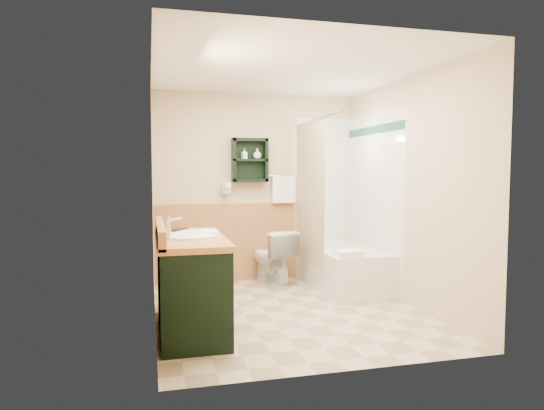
{
  "coord_description": "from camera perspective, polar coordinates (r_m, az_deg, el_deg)",
  "views": [
    {
      "loc": [
        -1.33,
        -4.6,
        1.41
      ],
      "look_at": [
        -0.12,
        0.2,
        1.06
      ],
      "focal_mm": 32.0,
      "sensor_mm": 36.0,
      "label": 1
    }
  ],
  "objects": [
    {
      "name": "back_wall",
      "position": [
        6.26,
        -1.92,
        2.07
      ],
      "size": [
        2.6,
        0.04,
        2.4
      ],
      "primitive_type": "cube",
      "color": "beige",
      "rests_on": "ground"
    },
    {
      "name": "tile_right",
      "position": [
        5.96,
        11.81,
        0.45
      ],
      "size": [
        1.5,
        1.5,
        2.1
      ],
      "primitive_type": null,
      "color": "white",
      "rests_on": "right_wall"
    },
    {
      "name": "ceiling",
      "position": [
        4.89,
        1.99,
        15.91
      ],
      "size": [
        2.6,
        3.0,
        0.04
      ],
      "primitive_type": "cube",
      "color": "white",
      "rests_on": "back_wall"
    },
    {
      "name": "vanity",
      "position": [
        4.38,
        -9.53,
        -9.12
      ],
      "size": [
        0.59,
        1.32,
        0.84
      ],
      "primitive_type": "cube",
      "color": "black",
      "rests_on": "ground"
    },
    {
      "name": "tile_back",
      "position": [
        6.52,
        7.0,
        0.8
      ],
      "size": [
        0.95,
        0.95,
        2.1
      ],
      "primitive_type": null,
      "color": "white",
      "rests_on": "back_wall"
    },
    {
      "name": "mirror_frame",
      "position": [
        4.05,
        -13.37,
        5.16
      ],
      "size": [
        1.3,
        1.3,
        1.0
      ],
      "primitive_type": null,
      "color": "brown",
      "rests_on": "left_wall"
    },
    {
      "name": "wainscot_back",
      "position": [
        6.29,
        -1.84,
        -4.32
      ],
      "size": [
        2.58,
        2.58,
        1.0
      ],
      "primitive_type": null,
      "color": "tan",
      "rests_on": "back_wall"
    },
    {
      "name": "hair_dryer",
      "position": [
        6.1,
        -5.42,
        2.01
      ],
      "size": [
        0.1,
        0.24,
        0.18
      ],
      "primitive_type": null,
      "color": "silver",
      "rests_on": "back_wall"
    },
    {
      "name": "soap_bottle_a",
      "position": [
        6.11,
        -3.29,
        5.72
      ],
      "size": [
        0.09,
        0.14,
        0.06
      ],
      "primitive_type": "imported",
      "rotation": [
        0.0,
        0.0,
        0.29
      ],
      "color": "silver",
      "rests_on": "wall_shelf"
    },
    {
      "name": "counter_towel",
      "position": [
        4.38,
        -8.37,
        -3.27
      ],
      "size": [
        0.3,
        0.23,
        0.04
      ],
      "primitive_type": "cube",
      "color": "white",
      "rests_on": "vanity"
    },
    {
      "name": "tile_accent",
      "position": [
        5.97,
        11.84,
        8.62
      ],
      "size": [
        1.5,
        1.5,
        0.1
      ],
      "primitive_type": null,
      "color": "#144832",
      "rests_on": "right_wall"
    },
    {
      "name": "tub_towel",
      "position": [
        5.3,
        8.97,
        -5.66
      ],
      "size": [
        0.27,
        0.22,
        0.07
      ],
      "primitive_type": "cube",
      "color": "white",
      "rests_on": "bathtub"
    },
    {
      "name": "curtain_rod",
      "position": [
        5.69,
        5.04,
        9.93
      ],
      "size": [
        0.03,
        1.6,
        0.03
      ],
      "primitive_type": "cylinder",
      "rotation": [
        1.57,
        0.0,
        0.0
      ],
      "color": "silver",
      "rests_on": "back_wall"
    },
    {
      "name": "wall_shelf",
      "position": [
        6.13,
        -2.62,
        5.3
      ],
      "size": [
        0.45,
        0.15,
        0.55
      ],
      "primitive_type": "cube",
      "color": "black",
      "rests_on": "back_wall"
    },
    {
      "name": "toilet",
      "position": [
        6.05,
        -0.0,
        -6.19
      ],
      "size": [
        0.57,
        0.78,
        0.68
      ],
      "primitive_type": "imported",
      "rotation": [
        0.0,
        0.0,
        3.44
      ],
      "color": "silver",
      "rests_on": "ground"
    },
    {
      "name": "shower_curtain",
      "position": [
        5.83,
        4.42,
        1.43
      ],
      "size": [
        1.05,
        1.05,
        1.7
      ],
      "primitive_type": null,
      "color": "#B9AD8B",
      "rests_on": "curtain_rod"
    },
    {
      "name": "bathtub",
      "position": [
        5.99,
        8.28,
        -7.25
      ],
      "size": [
        0.74,
        1.5,
        0.49
      ],
      "primitive_type": "cube",
      "color": "silver",
      "rests_on": "ground"
    },
    {
      "name": "wainscot_left",
      "position": [
        4.69,
        -13.46,
        -7.31
      ],
      "size": [
        2.98,
        2.98,
        1.0
      ],
      "primitive_type": null,
      "color": "tan",
      "rests_on": "left_wall"
    },
    {
      "name": "vanity_book",
      "position": [
        4.7,
        -12.04,
        -1.63
      ],
      "size": [
        0.17,
        0.03,
        0.23
      ],
      "primitive_type": "imported",
      "rotation": [
        0.0,
        0.0,
        -0.05
      ],
      "color": "black",
      "rests_on": "vanity"
    },
    {
      "name": "floor",
      "position": [
        4.99,
        1.92,
        -12.42
      ],
      "size": [
        3.0,
        3.0,
        0.0
      ],
      "primitive_type": "plane",
      "color": "beige",
      "rests_on": "ground"
    },
    {
      "name": "towel_bar",
      "position": [
        6.28,
        1.34,
        3.45
      ],
      "size": [
        0.4,
        0.06,
        0.4
      ],
      "primitive_type": null,
      "color": "white",
      "rests_on": "back_wall"
    },
    {
      "name": "soap_bottle_b",
      "position": [
        6.15,
        -1.75,
        5.91
      ],
      "size": [
        0.14,
        0.16,
        0.1
      ],
      "primitive_type": "imported",
      "rotation": [
        0.0,
        0.0,
        -0.33
      ],
      "color": "silver",
      "rests_on": "wall_shelf"
    },
    {
      "name": "left_wall",
      "position": [
        4.6,
        -14.04,
        1.26
      ],
      "size": [
        0.04,
        3.0,
        2.4
      ],
      "primitive_type": "cube",
      "color": "beige",
      "rests_on": "ground"
    },
    {
      "name": "mirror_glass",
      "position": [
        4.05,
        -13.29,
        5.16
      ],
      "size": [
        1.2,
        1.2,
        0.9
      ],
      "primitive_type": null,
      "color": "white",
      "rests_on": "left_wall"
    },
    {
      "name": "right_wall",
      "position": [
        5.31,
        15.77,
        1.58
      ],
      "size": [
        0.04,
        3.0,
        2.4
      ],
      "primitive_type": "cube",
      "color": "beige",
      "rests_on": "ground"
    }
  ]
}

